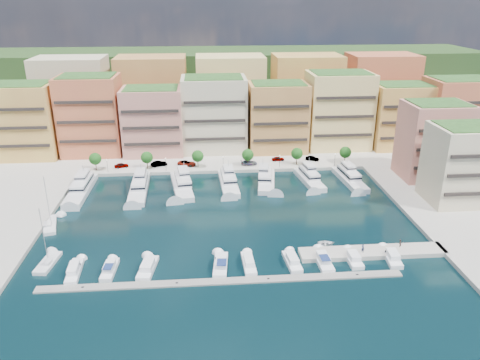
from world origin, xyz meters
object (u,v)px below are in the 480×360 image
at_px(tree_1, 147,158).
at_px(yacht_0, 81,188).
at_px(tree_2, 198,156).
at_px(cruiser_1, 110,270).
at_px(sailboat_0, 48,263).
at_px(cruiser_9, 392,257).
at_px(tree_0, 95,159).
at_px(cruiser_0, 74,271).
at_px(car_4, 278,159).
at_px(lamppost_3, 280,159).
at_px(cruiser_4, 221,265).
at_px(yacht_6, 349,177).
at_px(cruiser_5, 249,264).
at_px(cruiser_2, 148,268).
at_px(lamppost_4, 335,158).
at_px(tender_3, 403,244).
at_px(person_0, 363,248).
at_px(lamppost_0, 107,164).
at_px(lamppost_1, 166,162).
at_px(sailboat_1, 50,225).
at_px(tree_4, 297,154).
at_px(car_5, 312,159).
at_px(yacht_4, 266,180).
at_px(cruiser_6, 292,262).
at_px(lamppost_2, 223,161).
at_px(yacht_1, 139,187).
at_px(tree_3, 248,155).
at_px(person_1, 400,243).
at_px(yacht_3, 228,181).
at_px(car_2, 187,163).
at_px(car_3, 249,163).
at_px(yacht_2, 182,184).
at_px(car_0, 121,165).
at_px(tender_0, 326,243).
at_px(tree_5, 345,152).
at_px(cruiser_7, 323,260).
at_px(car_1, 159,164).
at_px(cruiser_8, 353,259).

bearing_deg(tree_1, yacht_0, -139.28).
xyz_separation_m(tree_2, cruiser_1, (-17.82, -58.10, -4.17)).
bearing_deg(sailboat_0, cruiser_9, -3.06).
height_order(tree_0, cruiser_0, tree_0).
xyz_separation_m(cruiser_9, car_4, (-14.66, 62.31, 1.15)).
xyz_separation_m(lamppost_3, cruiser_4, (-21.23, -55.82, -3.26)).
xyz_separation_m(yacht_6, cruiser_5, (-34.94, -44.81, -0.66)).
bearing_deg(cruiser_2, lamppost_4, 45.85).
relative_size(tender_3, person_0, 0.73).
xyz_separation_m(lamppost_0, lamppost_1, (18.00, 0.00, 0.00)).
bearing_deg(person_0, sailboat_1, 43.33).
relative_size(tree_4, car_5, 1.28).
bearing_deg(lamppost_4, yacht_4, -156.00).
bearing_deg(cruiser_6, lamppost_2, 101.93).
bearing_deg(yacht_1, tree_3, 24.68).
bearing_deg(person_1, yacht_1, -72.16).
bearing_deg(person_0, lamppost_4, -40.26).
xyz_separation_m(lamppost_0, tender_3, (74.30, -49.92, -3.46)).
relative_size(yacht_3, car_2, 3.35).
bearing_deg(cruiser_6, car_3, 93.15).
height_order(tree_2, yacht_2, tree_2).
distance_m(lamppost_2, car_2, 12.49).
bearing_deg(yacht_3, car_0, 155.61).
bearing_deg(car_5, cruiser_1, 160.89).
height_order(yacht_6, tender_0, yacht_6).
distance_m(tree_1, yacht_3, 28.56).
relative_size(tree_5, car_2, 0.96).
bearing_deg(cruiser_0, car_4, 50.47).
distance_m(yacht_0, yacht_2, 28.55).
bearing_deg(lamppost_1, car_0, 164.30).
bearing_deg(cruiser_0, cruiser_7, -0.02).
height_order(lamppost_3, cruiser_0, lamppost_3).
distance_m(tender_3, car_1, 80.06).
relative_size(lamppost_3, yacht_0, 0.18).
bearing_deg(car_4, tree_0, 88.26).
bearing_deg(car_2, cruiser_9, -127.70).
bearing_deg(yacht_0, yacht_2, 1.45).
bearing_deg(cruiser_4, cruiser_2, 179.90).
bearing_deg(cruiser_9, cruiser_0, -179.99).
xyz_separation_m(yacht_3, car_3, (7.57, 14.36, 0.56)).
bearing_deg(tender_3, yacht_6, -7.33).
height_order(tree_3, car_0, tree_3).
distance_m(sailboat_0, car_1, 59.30).
relative_size(cruiser_4, cruiser_9, 1.13).
xyz_separation_m(yacht_0, yacht_3, (42.25, 1.48, 0.00)).
xyz_separation_m(tree_0, cruiser_7, (58.31, -58.12, -4.17)).
relative_size(cruiser_0, person_0, 4.88).
xyz_separation_m(cruiser_8, cruiser_9, (8.42, -0.01, -0.00)).
bearing_deg(yacht_4, car_1, 155.71).
relative_size(sailboat_0, tender_3, 9.48).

